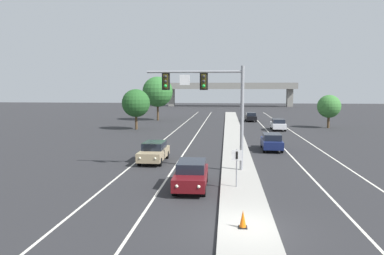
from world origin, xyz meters
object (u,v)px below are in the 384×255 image
at_px(overhead_signal_mast, 211,96).
at_px(car_oncoming_darkred, 191,174).
at_px(car_oncoming_tan, 154,152).
at_px(tree_far_right_b, 329,106).
at_px(tree_far_left_c, 158,92).
at_px(tree_far_left_a, 136,103).
at_px(car_receding_black, 251,117).
at_px(car_receding_navy, 272,142).
at_px(median_sign_post, 237,162).
at_px(traffic_cone_median_nose, 243,219).
at_px(car_receding_white, 278,124).

relative_size(overhead_signal_mast, car_oncoming_darkred, 1.60).
xyz_separation_m(car_oncoming_tan, tree_far_right_b, (20.70, 26.96, 2.36)).
bearing_deg(car_oncoming_darkred, tree_far_left_c, 103.35).
bearing_deg(tree_far_left_a, car_oncoming_darkred, -69.92).
bearing_deg(overhead_signal_mast, car_receding_black, 82.33).
bearing_deg(car_receding_navy, tree_far_left_c, 118.74).
xyz_separation_m(car_oncoming_tan, tree_far_left_c, (-6.86, 37.19, 4.39)).
bearing_deg(car_receding_navy, tree_far_right_b, 62.35).
height_order(car_oncoming_darkred, tree_far_left_c, tree_far_left_c).
xyz_separation_m(median_sign_post, tree_far_left_a, (-13.42, 29.54, 2.16)).
distance_m(median_sign_post, car_receding_black, 44.23).
height_order(car_receding_navy, tree_far_right_b, tree_far_right_b).
distance_m(overhead_signal_mast, tree_far_left_c, 41.65).
distance_m(car_receding_black, tree_far_left_c, 17.41).
bearing_deg(traffic_cone_median_nose, car_receding_navy, 79.91).
bearing_deg(overhead_signal_mast, tree_far_left_c, 106.04).
bearing_deg(car_receding_black, traffic_cone_median_nose, -94.05).
height_order(median_sign_post, car_oncoming_tan, median_sign_post).
height_order(car_oncoming_darkred, tree_far_right_b, tree_far_right_b).
distance_m(median_sign_post, tree_far_left_c, 46.54).
bearing_deg(overhead_signal_mast, car_receding_white, 72.50).
xyz_separation_m(car_oncoming_darkred, car_receding_black, (6.28, 44.09, 0.00)).
bearing_deg(traffic_cone_median_nose, car_receding_white, 80.03).
bearing_deg(car_oncoming_tan, tree_far_left_c, 100.45).
bearing_deg(car_receding_white, car_receding_navy, -99.83).
distance_m(car_receding_navy, car_receding_white, 17.08).
distance_m(car_oncoming_tan, tree_far_left_c, 38.08).
relative_size(overhead_signal_mast, tree_far_left_c, 0.90).
bearing_deg(car_receding_white, car_oncoming_darkred, -106.71).
bearing_deg(car_oncoming_tan, overhead_signal_mast, -31.34).
bearing_deg(tree_far_left_a, car_receding_white, 3.08).
xyz_separation_m(car_oncoming_darkred, car_receding_navy, (6.28, 13.79, 0.00)).
bearing_deg(car_receding_black, tree_far_right_b, -42.51).
relative_size(car_receding_navy, tree_far_left_c, 0.57).
height_order(traffic_cone_median_nose, tree_far_right_b, tree_far_right_b).
relative_size(median_sign_post, car_oncoming_darkred, 0.49).
xyz_separation_m(car_receding_black, tree_far_left_c, (-16.84, 0.41, 4.39)).
relative_size(median_sign_post, car_oncoming_tan, 0.49).
bearing_deg(car_receding_navy, car_oncoming_tan, -146.96).
bearing_deg(car_oncoming_darkred, car_receding_black, 81.89).
height_order(median_sign_post, traffic_cone_median_nose, median_sign_post).
bearing_deg(median_sign_post, car_receding_black, 85.26).
xyz_separation_m(traffic_cone_median_nose, tree_far_left_c, (-13.29, 50.68, 4.71)).
bearing_deg(car_receding_navy, overhead_signal_mast, -119.76).
height_order(car_receding_white, tree_far_left_a, tree_far_left_a).
xyz_separation_m(overhead_signal_mast, median_sign_post, (1.68, -4.46, -3.72)).
relative_size(car_receding_navy, tree_far_right_b, 0.92).
bearing_deg(car_receding_white, overhead_signal_mast, -107.50).
bearing_deg(overhead_signal_mast, tree_far_right_b, 61.68).
bearing_deg(car_oncoming_darkred, tree_far_right_b, 63.61).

